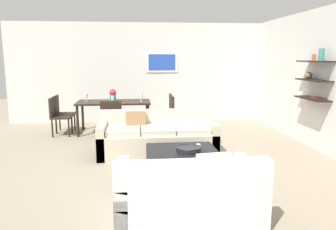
{
  "coord_description": "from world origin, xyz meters",
  "views": [
    {
      "loc": [
        -0.48,
        -5.55,
        1.78
      ],
      "look_at": [
        0.1,
        0.2,
        0.75
      ],
      "focal_mm": 34.9,
      "sensor_mm": 36.0,
      "label": 1
    }
  ],
  "objects": [
    {
      "name": "sofa_beige",
      "position": [
        -0.09,
        0.34,
        0.29
      ],
      "size": [
        2.14,
        0.9,
        0.78
      ],
      "color": "beige",
      "rests_on": "ground"
    },
    {
      "name": "dining_chair_right_near",
      "position": [
        0.27,
        1.97,
        0.5
      ],
      "size": [
        0.44,
        0.44,
        0.88
      ],
      "color": "black",
      "rests_on": "ground"
    },
    {
      "name": "wine_glass_right_far",
      "position": [
        -0.35,
        2.26,
        0.86
      ],
      "size": [
        0.06,
        0.06,
        0.16
      ],
      "color": "silver",
      "rests_on": "dining_table"
    },
    {
      "name": "loveseat_white",
      "position": [
        0.08,
        -2.19,
        0.29
      ],
      "size": [
        1.58,
        0.9,
        0.78
      ],
      "color": "white",
      "rests_on": "ground"
    },
    {
      "name": "dining_chair_right_far",
      "position": [
        0.27,
        2.35,
        0.5
      ],
      "size": [
        0.44,
        0.44,
        0.88
      ],
      "color": "black",
      "rests_on": "ground"
    },
    {
      "name": "right_wall_shelf_unit",
      "position": [
        3.03,
        0.59,
        1.35
      ],
      "size": [
        0.34,
        8.2,
        2.7
      ],
      "color": "silver",
      "rests_on": "ground"
    },
    {
      "name": "wine_glass_foot",
      "position": [
        -0.99,
        1.8,
        0.87
      ],
      "size": [
        0.07,
        0.07,
        0.18
      ],
      "color": "silver",
      "rests_on": "dining_table"
    },
    {
      "name": "wine_glass_left_far",
      "position": [
        -1.64,
        2.26,
        0.88
      ],
      "size": [
        0.07,
        0.07,
        0.18
      ],
      "color": "silver",
      "rests_on": "dining_table"
    },
    {
      "name": "back_wall_unit",
      "position": [
        0.3,
        3.53,
        1.35
      ],
      "size": [
        8.4,
        0.09,
        2.7
      ],
      "color": "silver",
      "rests_on": "ground"
    },
    {
      "name": "decorative_bowl",
      "position": [
        0.29,
        -0.89,
        0.42
      ],
      "size": [
        0.37,
        0.37,
        0.08
      ],
      "color": "black",
      "rests_on": "coffee_table"
    },
    {
      "name": "dining_chair_left_near",
      "position": [
        -2.25,
        1.97,
        0.5
      ],
      "size": [
        0.44,
        0.44,
        0.88
      ],
      "color": "black",
      "rests_on": "ground"
    },
    {
      "name": "coffee_table",
      "position": [
        0.21,
        -0.87,
        0.19
      ],
      "size": [
        1.07,
        1.08,
        0.38
      ],
      "color": "black",
      "rests_on": "ground"
    },
    {
      "name": "dining_chair_foot",
      "position": [
        -0.99,
        1.33,
        0.5
      ],
      "size": [
        0.44,
        0.44,
        0.88
      ],
      "color": "black",
      "rests_on": "ground"
    },
    {
      "name": "centerpiece_vase",
      "position": [
        -1.01,
        2.13,
        0.9
      ],
      "size": [
        0.16,
        0.16,
        0.3
      ],
      "color": "teal",
      "rests_on": "dining_table"
    },
    {
      "name": "dining_chair_left_far",
      "position": [
        -2.25,
        2.35,
        0.5
      ],
      "size": [
        0.44,
        0.44,
        0.88
      ],
      "color": "black",
      "rests_on": "ground"
    },
    {
      "name": "ground_plane",
      "position": [
        0.0,
        0.0,
        0.0
      ],
      "size": [
        18.0,
        18.0,
        0.0
      ],
      "primitive_type": "plane",
      "color": "gray"
    },
    {
      "name": "candle_jar",
      "position": [
        0.48,
        -0.73,
        0.42
      ],
      "size": [
        0.07,
        0.07,
        0.07
      ],
      "primitive_type": "cylinder",
      "color": "silver",
      "rests_on": "coffee_table"
    },
    {
      "name": "wine_glass_right_near",
      "position": [
        -0.35,
        2.05,
        0.86
      ],
      "size": [
        0.07,
        0.07,
        0.16
      ],
      "color": "silver",
      "rests_on": "dining_table"
    },
    {
      "name": "dining_table",
      "position": [
        -0.99,
        2.16,
        0.67
      ],
      "size": [
        1.7,
        0.84,
        0.75
      ],
      "color": "black",
      "rests_on": "ground"
    }
  ]
}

